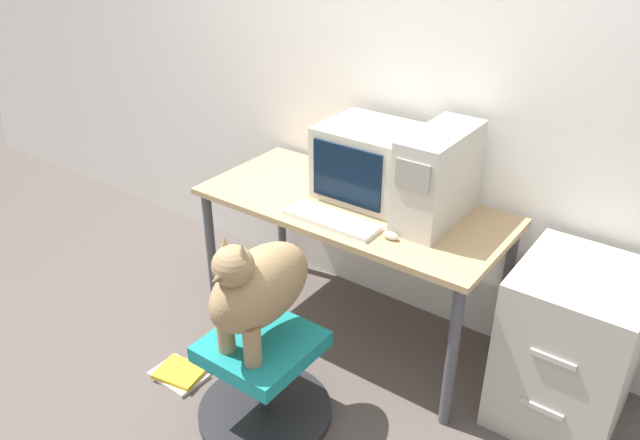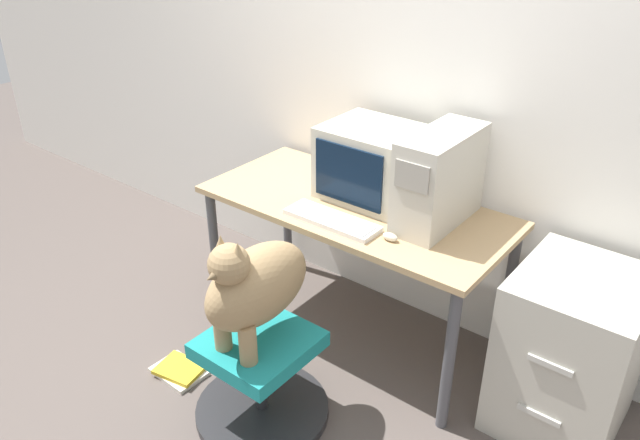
{
  "view_description": "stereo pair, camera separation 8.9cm",
  "coord_description": "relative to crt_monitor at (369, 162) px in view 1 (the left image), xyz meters",
  "views": [
    {
      "loc": [
        1.44,
        -1.89,
        2.09
      ],
      "look_at": [
        0.02,
        0.05,
        0.8
      ],
      "focal_mm": 35.0,
      "sensor_mm": 36.0,
      "label": 1
    },
    {
      "loc": [
        1.51,
        -1.84,
        2.09
      ],
      "look_at": [
        0.02,
        0.05,
        0.8
      ],
      "focal_mm": 35.0,
      "sensor_mm": 36.0,
      "label": 2
    }
  ],
  "objects": [
    {
      "name": "pc_tower",
      "position": [
        0.38,
        -0.03,
        0.04
      ],
      "size": [
        0.21,
        0.49,
        0.42
      ],
      "color": "beige",
      "rests_on": "desk"
    },
    {
      "name": "office_chair",
      "position": [
        0.02,
        -0.84,
        -0.73
      ],
      "size": [
        0.59,
        0.59,
        0.42
      ],
      "color": "#262628",
      "rests_on": "ground_plane"
    },
    {
      "name": "keyboard",
      "position": [
        0.02,
        -0.33,
        -0.16
      ],
      "size": [
        0.45,
        0.15,
        0.03
      ],
      "color": "silver",
      "rests_on": "desk"
    },
    {
      "name": "desk",
      "position": [
        -0.01,
        -0.12,
        -0.26
      ],
      "size": [
        1.49,
        0.69,
        0.75
      ],
      "color": "tan",
      "rests_on": "ground_plane"
    },
    {
      "name": "computer_mouse",
      "position": [
        0.31,
        -0.31,
        -0.16
      ],
      "size": [
        0.07,
        0.04,
        0.04
      ],
      "color": "beige",
      "rests_on": "desk"
    },
    {
      "name": "book_stack_floor",
      "position": [
        -0.47,
        -0.9,
        -0.91
      ],
      "size": [
        0.26,
        0.21,
        0.04
      ],
      "color": "silver",
      "rests_on": "ground_plane"
    },
    {
      "name": "filing_cabinet",
      "position": [
        1.06,
        -0.06,
        -0.56
      ],
      "size": [
        0.5,
        0.57,
        0.74
      ],
      "color": "#B7B2A3",
      "rests_on": "ground_plane"
    },
    {
      "name": "crt_monitor",
      "position": [
        0.0,
        0.0,
        0.0
      ],
      "size": [
        0.44,
        0.39,
        0.35
      ],
      "color": "beige",
      "rests_on": "desk"
    },
    {
      "name": "dog",
      "position": [
        0.02,
        -0.85,
        -0.24
      ],
      "size": [
        0.26,
        0.52,
        0.53
      ],
      "color": "#9E7F56",
      "rests_on": "office_chair"
    },
    {
      "name": "wall_back",
      "position": [
        -0.01,
        0.29,
        0.37
      ],
      "size": [
        8.0,
        0.05,
        2.6
      ],
      "color": "white",
      "rests_on": "ground_plane"
    },
    {
      "name": "ground_plane",
      "position": [
        -0.01,
        -0.46,
        -0.93
      ],
      "size": [
        12.0,
        12.0,
        0.0
      ],
      "primitive_type": "plane",
      "color": "#564C47"
    }
  ]
}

